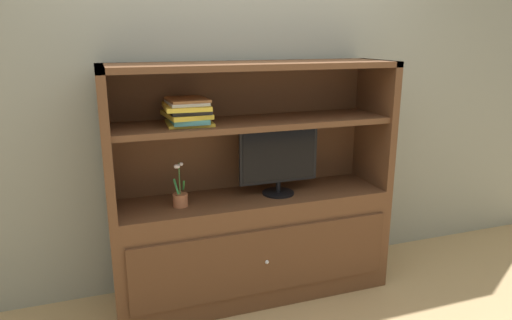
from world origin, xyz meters
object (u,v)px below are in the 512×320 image
(media_console, at_px, (253,223))
(potted_plant, at_px, (180,197))
(tv_monitor, at_px, (279,159))
(magazine_stack, at_px, (187,112))

(media_console, distance_m, potted_plant, 0.54)
(tv_monitor, bearing_deg, magazine_stack, 177.70)
(media_console, bearing_deg, potted_plant, -175.33)
(media_console, bearing_deg, tv_monitor, -9.37)
(media_console, bearing_deg, magazine_stack, -179.43)
(media_console, xyz_separation_m, potted_plant, (-0.48, -0.04, 0.25))
(tv_monitor, height_order, magazine_stack, magazine_stack)
(media_console, xyz_separation_m, tv_monitor, (0.16, -0.03, 0.43))
(potted_plant, bearing_deg, tv_monitor, 1.08)
(magazine_stack, bearing_deg, tv_monitor, -2.30)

